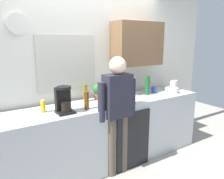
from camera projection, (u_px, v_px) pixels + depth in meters
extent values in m
plane|color=#9E998E|center=(117.00, 172.00, 3.04)|extent=(8.00, 8.00, 0.00)
cube|color=#B2B7BC|center=(106.00, 133.00, 3.18)|extent=(3.18, 0.64, 0.94)
cube|color=black|center=(133.00, 141.00, 3.05)|extent=(0.56, 0.02, 0.84)
cube|color=silver|center=(91.00, 73.00, 3.34)|extent=(4.78, 0.10, 2.60)
cube|color=beige|center=(67.00, 63.00, 3.04)|extent=(0.86, 0.02, 0.76)
cube|color=#8CA5C6|center=(67.00, 63.00, 3.05)|extent=(0.80, 0.02, 0.70)
cube|color=brown|center=(138.00, 44.00, 3.46)|extent=(0.84, 0.32, 0.68)
cylinder|color=silver|center=(18.00, 24.00, 2.60)|extent=(0.26, 0.03, 0.26)
cube|color=black|center=(65.00, 112.00, 2.62)|extent=(0.20, 0.20, 0.03)
cube|color=black|center=(63.00, 98.00, 2.64)|extent=(0.18, 0.08, 0.28)
cylinder|color=black|center=(66.00, 107.00, 2.58)|extent=(0.11, 0.11, 0.11)
cylinder|color=black|center=(64.00, 88.00, 2.56)|extent=(0.17, 0.17, 0.03)
cylinder|color=#195923|center=(147.00, 85.00, 3.48)|extent=(0.07, 0.07, 0.30)
cylinder|color=brown|center=(87.00, 100.00, 2.75)|extent=(0.06, 0.06, 0.23)
cylinder|color=olive|center=(85.00, 93.00, 3.10)|extent=(0.06, 0.06, 0.25)
cylinder|color=#3351B2|center=(154.00, 89.00, 3.65)|extent=(0.08, 0.08, 0.10)
cylinder|color=white|center=(106.00, 103.00, 2.88)|extent=(0.08, 0.08, 0.10)
cylinder|color=#B26647|center=(130.00, 92.00, 3.46)|extent=(0.08, 0.08, 0.09)
cylinder|color=white|center=(172.00, 90.00, 3.64)|extent=(0.22, 0.22, 0.08)
cylinder|color=#9E5638|center=(98.00, 96.00, 3.22)|extent=(0.10, 0.10, 0.09)
sphere|color=#2D7233|center=(98.00, 89.00, 3.20)|extent=(0.15, 0.15, 0.15)
cylinder|color=yellow|center=(43.00, 106.00, 2.64)|extent=(0.06, 0.06, 0.15)
cone|color=white|center=(43.00, 99.00, 2.62)|extent=(0.02, 0.02, 0.03)
cylinder|color=silver|center=(173.00, 85.00, 3.83)|extent=(0.14, 0.14, 0.17)
cylinder|color=brown|center=(111.00, 147.00, 2.89)|extent=(0.12, 0.12, 0.82)
cylinder|color=brown|center=(123.00, 143.00, 3.00)|extent=(0.12, 0.12, 0.82)
cube|color=#262633|center=(117.00, 96.00, 2.79)|extent=(0.36, 0.20, 0.56)
sphere|color=beige|center=(118.00, 65.00, 2.70)|extent=(0.22, 0.22, 0.22)
cylinder|color=#262633|center=(101.00, 102.00, 2.67)|extent=(0.09, 0.09, 0.50)
cylinder|color=#262633|center=(132.00, 97.00, 2.93)|extent=(0.09, 0.09, 0.50)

